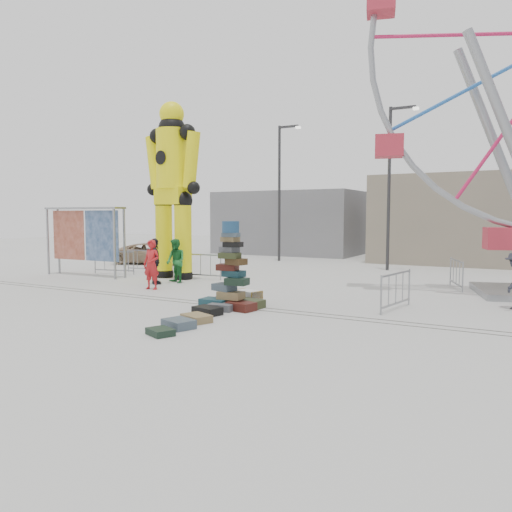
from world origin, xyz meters
The scene contains 26 objects.
ground centered at (0.00, 0.00, 0.00)m, with size 90.00×90.00×0.00m, color #9E9E99.
track_line_near centered at (0.00, 0.60, 0.00)m, with size 40.00×0.04×0.01m, color #47443F.
track_line_far centered at (0.00, 1.00, 0.00)m, with size 40.00×0.04×0.01m, color #47443F.
building_right centered at (7.00, 20.00, 2.50)m, with size 12.00×8.00×5.00m, color gray.
building_left centered at (-6.00, 22.00, 2.20)m, with size 10.00×8.00×4.40m, color gray.
lamp_post_right centered at (3.09, 13.00, 4.48)m, with size 1.41×0.25×8.00m.
lamp_post_left centered at (-3.91, 15.00, 4.48)m, with size 1.41×0.25×8.00m.
suitcase_tower centered at (1.53, 0.55, 0.72)m, with size 1.79×1.60×2.56m.
crash_test_dummy centered at (-4.34, 5.31, 4.10)m, with size 3.10×1.36×7.78m.
banner_scaffold centered at (-8.33, 4.04, 2.32)m, with size 4.29×0.82×3.09m.
steamer_trunk centered at (1.50, 1.62, 0.19)m, with size 0.81×0.47×0.38m, color silver.
row_case_0 centered at (1.23, 1.12, 0.11)m, with size 0.67×0.53×0.23m, color #313A1D.
row_case_1 centered at (1.51, 0.32, 0.10)m, with size 0.66×0.46×0.19m, color #54565C.
row_case_2 centered at (1.47, -0.63, 0.11)m, with size 0.78×0.51×0.22m, color black.
row_case_3 centered at (1.77, -1.55, 0.10)m, with size 0.76×0.54×0.20m, color olive.
row_case_4 centered at (1.81, -2.35, 0.11)m, with size 0.75×0.57×0.22m, color #435360.
row_case_5 centered at (1.88, -3.12, 0.08)m, with size 0.63×0.47×0.16m, color black.
barricade_dummy_a centered at (-7.77, 5.23, 0.55)m, with size 2.00×0.10×1.10m, color gray, non-canonical shape.
barricade_dummy_b centered at (-6.91, 6.49, 0.55)m, with size 2.00×0.10×1.10m, color gray, non-canonical shape.
barricade_dummy_c centered at (-3.18, 5.68, 0.55)m, with size 2.00×0.10×1.10m, color gray, non-canonical shape.
barricade_wheel_front centered at (5.85, 2.60, 0.55)m, with size 2.00×0.10×1.10m, color gray, non-canonical shape.
barricade_wheel_back centered at (6.83, 7.95, 0.55)m, with size 2.00×0.10×1.10m, color gray, non-canonical shape.
pedestrian_red centered at (-3.01, 2.31, 0.92)m, with size 0.67×0.44×1.84m, color red.
pedestrian_green centered at (-3.35, 4.17, 0.89)m, with size 0.87×0.68×1.79m, color #1B6F2C.
pedestrian_black centered at (-3.82, 3.45, 0.91)m, with size 1.07×0.45×1.82m, color black.
parked_suv centered at (-9.56, 9.88, 0.58)m, with size 1.94×4.20×1.17m, color #9C8365.
Camera 1 is at (9.17, -11.86, 2.72)m, focal length 35.00 mm.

